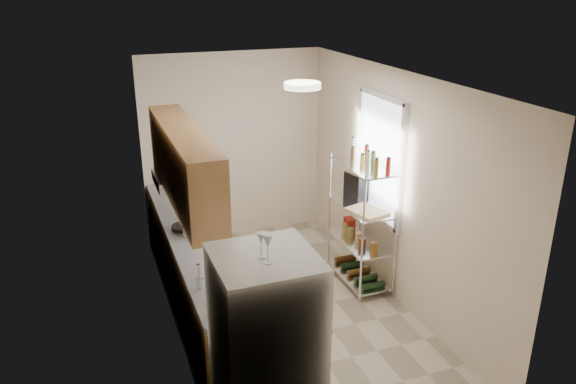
# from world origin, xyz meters

# --- Properties ---
(room) EXTENTS (2.52, 4.42, 2.62)m
(room) POSITION_xyz_m (0.00, 0.00, 1.30)
(room) COLOR beige
(room) RESTS_ON ground
(counter_run) EXTENTS (0.63, 3.51, 0.90)m
(counter_run) POSITION_xyz_m (-0.92, 0.44, 0.45)
(counter_run) COLOR tan
(counter_run) RESTS_ON ground
(upper_cabinets) EXTENTS (0.33, 2.20, 0.72)m
(upper_cabinets) POSITION_xyz_m (-1.05, 0.10, 1.81)
(upper_cabinets) COLOR tan
(upper_cabinets) RESTS_ON room
(range_hood) EXTENTS (0.50, 0.60, 0.12)m
(range_hood) POSITION_xyz_m (-1.00, 0.90, 1.39)
(range_hood) COLOR #B7BABC
(range_hood) RESTS_ON room
(window) EXTENTS (0.06, 1.00, 1.46)m
(window) POSITION_xyz_m (1.23, 0.35, 1.55)
(window) COLOR white
(window) RESTS_ON room
(bakers_rack) EXTENTS (0.45, 0.90, 1.73)m
(bakers_rack) POSITION_xyz_m (1.00, 0.30, 1.11)
(bakers_rack) COLOR silver
(bakers_rack) RESTS_ON ground
(ceiling_dome) EXTENTS (0.34, 0.34, 0.05)m
(ceiling_dome) POSITION_xyz_m (0.00, -0.30, 2.57)
(ceiling_dome) COLOR white
(ceiling_dome) RESTS_ON room
(refrigerator) EXTENTS (0.71, 0.71, 1.72)m
(refrigerator) POSITION_xyz_m (-0.87, -1.80, 0.86)
(refrigerator) COLOR white
(refrigerator) RESTS_ON ground
(wine_glass_a) EXTENTS (0.07, 0.07, 0.18)m
(wine_glass_a) POSITION_xyz_m (-0.90, -1.81, 1.81)
(wine_glass_a) COLOR silver
(wine_glass_a) RESTS_ON refrigerator
(wine_glass_b) EXTENTS (0.08, 0.08, 0.21)m
(wine_glass_b) POSITION_xyz_m (-0.88, -1.90, 1.82)
(wine_glass_b) COLOR silver
(wine_glass_b) RESTS_ON refrigerator
(rice_cooker) EXTENTS (0.27, 0.27, 0.22)m
(rice_cooker) POSITION_xyz_m (-0.92, 0.47, 1.01)
(rice_cooker) COLOR silver
(rice_cooker) RESTS_ON counter_run
(frying_pan_large) EXTENTS (0.28, 0.28, 0.04)m
(frying_pan_large) POSITION_xyz_m (-1.03, 0.63, 0.92)
(frying_pan_large) COLOR black
(frying_pan_large) RESTS_ON counter_run
(frying_pan_small) EXTENTS (0.33, 0.33, 0.05)m
(frying_pan_small) POSITION_xyz_m (-0.88, 0.81, 0.92)
(frying_pan_small) COLOR black
(frying_pan_small) RESTS_ON counter_run
(cutting_board) EXTENTS (0.43, 0.49, 0.03)m
(cutting_board) POSITION_xyz_m (0.96, 0.10, 1.03)
(cutting_board) COLOR tan
(cutting_board) RESTS_ON bakers_rack
(espresso_machine) EXTENTS (0.24, 0.30, 0.31)m
(espresso_machine) POSITION_xyz_m (1.09, 0.63, 1.17)
(espresso_machine) COLOR black
(espresso_machine) RESTS_ON bakers_rack
(storage_bag) EXTENTS (0.11, 0.15, 0.16)m
(storage_bag) POSITION_xyz_m (1.01, 0.61, 0.64)
(storage_bag) COLOR maroon
(storage_bag) RESTS_ON bakers_rack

